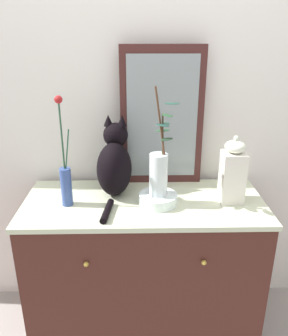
{
  "coord_description": "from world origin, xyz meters",
  "views": [
    {
      "loc": [
        -0.03,
        -1.59,
        1.65
      ],
      "look_at": [
        0.0,
        0.0,
        1.01
      ],
      "focal_mm": 37.6,
      "sensor_mm": 36.0,
      "label": 1
    }
  ],
  "objects_px": {
    "mirror_leaning": "(162,118)",
    "vase_slim_green": "(66,179)",
    "cat_sitting": "(114,164)",
    "sideboard": "(144,267)",
    "vase_glass_clear": "(159,171)",
    "bowl_porcelain": "(158,199)",
    "jar_lidded_porcelain": "(233,172)"
  },
  "relations": [
    {
      "from": "mirror_leaning",
      "to": "vase_slim_green",
      "type": "distance_m",
      "value": 0.6
    },
    {
      "from": "mirror_leaning",
      "to": "cat_sitting",
      "type": "distance_m",
      "value": 0.36
    },
    {
      "from": "sideboard",
      "to": "vase_slim_green",
      "type": "distance_m",
      "value": 0.67
    },
    {
      "from": "cat_sitting",
      "to": "vase_glass_clear",
      "type": "height_order",
      "value": "vase_glass_clear"
    },
    {
      "from": "bowl_porcelain",
      "to": "mirror_leaning",
      "type": "bearing_deg",
      "value": 83.4
    },
    {
      "from": "bowl_porcelain",
      "to": "jar_lidded_porcelain",
      "type": "height_order",
      "value": "jar_lidded_porcelain"
    },
    {
      "from": "mirror_leaning",
      "to": "vase_slim_green",
      "type": "bearing_deg",
      "value": -150.58
    },
    {
      "from": "mirror_leaning",
      "to": "bowl_porcelain",
      "type": "height_order",
      "value": "mirror_leaning"
    },
    {
      "from": "cat_sitting",
      "to": "vase_slim_green",
      "type": "distance_m",
      "value": 0.26
    },
    {
      "from": "jar_lidded_porcelain",
      "to": "mirror_leaning",
      "type": "bearing_deg",
      "value": 143.82
    },
    {
      "from": "sideboard",
      "to": "mirror_leaning",
      "type": "distance_m",
      "value": 0.83
    },
    {
      "from": "sideboard",
      "to": "vase_slim_green",
      "type": "height_order",
      "value": "vase_slim_green"
    },
    {
      "from": "mirror_leaning",
      "to": "cat_sitting",
      "type": "relative_size",
      "value": 1.65
    },
    {
      "from": "mirror_leaning",
      "to": "jar_lidded_porcelain",
      "type": "relative_size",
      "value": 2.17
    },
    {
      "from": "mirror_leaning",
      "to": "cat_sitting",
      "type": "height_order",
      "value": "mirror_leaning"
    },
    {
      "from": "mirror_leaning",
      "to": "vase_slim_green",
      "type": "xyz_separation_m",
      "value": [
        -0.48,
        -0.27,
        -0.23
      ]
    },
    {
      "from": "vase_glass_clear",
      "to": "jar_lidded_porcelain",
      "type": "height_order",
      "value": "vase_glass_clear"
    },
    {
      "from": "mirror_leaning",
      "to": "bowl_porcelain",
      "type": "distance_m",
      "value": 0.44
    },
    {
      "from": "mirror_leaning",
      "to": "jar_lidded_porcelain",
      "type": "distance_m",
      "value": 0.47
    },
    {
      "from": "cat_sitting",
      "to": "jar_lidded_porcelain",
      "type": "relative_size",
      "value": 1.31
    },
    {
      "from": "mirror_leaning",
      "to": "vase_slim_green",
      "type": "height_order",
      "value": "mirror_leaning"
    },
    {
      "from": "bowl_porcelain",
      "to": "sideboard",
      "type": "bearing_deg",
      "value": 155.36
    },
    {
      "from": "vase_slim_green",
      "to": "vase_glass_clear",
      "type": "bearing_deg",
      "value": -0.35
    },
    {
      "from": "cat_sitting",
      "to": "bowl_porcelain",
      "type": "height_order",
      "value": "cat_sitting"
    },
    {
      "from": "cat_sitting",
      "to": "jar_lidded_porcelain",
      "type": "bearing_deg",
      "value": -9.81
    },
    {
      "from": "vase_slim_green",
      "to": "bowl_porcelain",
      "type": "height_order",
      "value": "vase_slim_green"
    },
    {
      "from": "sideboard",
      "to": "bowl_porcelain",
      "type": "bearing_deg",
      "value": -24.64
    },
    {
      "from": "cat_sitting",
      "to": "bowl_porcelain",
      "type": "xyz_separation_m",
      "value": [
        0.22,
        -0.13,
        -0.14
      ]
    },
    {
      "from": "cat_sitting",
      "to": "bowl_porcelain",
      "type": "distance_m",
      "value": 0.29
    },
    {
      "from": "jar_lidded_porcelain",
      "to": "vase_glass_clear",
      "type": "bearing_deg",
      "value": -175.65
    },
    {
      "from": "cat_sitting",
      "to": "jar_lidded_porcelain",
      "type": "height_order",
      "value": "cat_sitting"
    },
    {
      "from": "bowl_porcelain",
      "to": "vase_glass_clear",
      "type": "relative_size",
      "value": 0.36
    }
  ]
}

